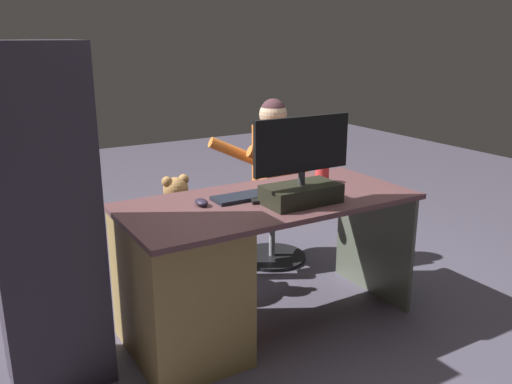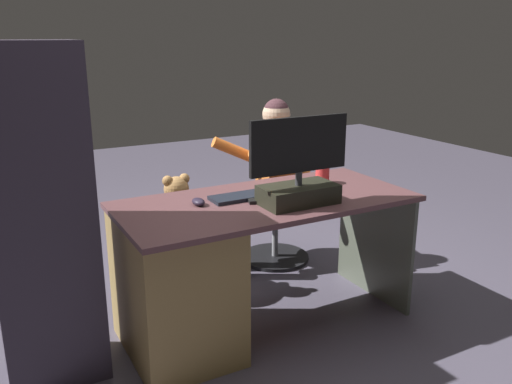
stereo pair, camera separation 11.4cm
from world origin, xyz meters
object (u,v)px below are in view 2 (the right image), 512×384
object	(u,v)px
monitor	(299,178)
person	(267,171)
desk	(196,274)
cup	(322,175)
office_chair_teddy	(179,256)
keyboard	(249,196)
teddy_bear	(176,204)
tv_remote	(251,199)
computer_mouse	(198,202)
visitor_chair	(275,226)

from	to	relation	value
monitor	person	world-z (taller)	monitor
desk	cup	size ratio (longest dim) A/B	16.31
cup	office_chair_teddy	xyz separation A→B (m)	(0.73, -0.47, -0.54)
person	keyboard	bearing A→B (deg)	53.35
keyboard	office_chair_teddy	bearing A→B (deg)	-67.08
keyboard	teddy_bear	xyz separation A→B (m)	(0.22, -0.53, -0.16)
tv_remote	teddy_bear	distance (m)	0.64
tv_remote	teddy_bear	bearing A→B (deg)	-54.10
computer_mouse	office_chair_teddy	bearing A→B (deg)	-97.82
desk	monitor	distance (m)	0.72
person	monitor	bearing A→B (deg)	69.96
desk	office_chair_teddy	distance (m)	0.62
computer_mouse	person	size ratio (longest dim) A/B	0.08
monitor	visitor_chair	size ratio (longest dim) A/B	1.14
visitor_chair	computer_mouse	bearing A→B (deg)	38.31
monitor	keyboard	world-z (taller)	monitor
keyboard	tv_remote	bearing A→B (deg)	75.27
keyboard	office_chair_teddy	xyz separation A→B (m)	(0.22, -0.52, -0.50)
office_chair_teddy	person	size ratio (longest dim) A/B	0.45
keyboard	monitor	bearing A→B (deg)	128.37
keyboard	teddy_bear	distance (m)	0.59
teddy_bear	person	bearing A→B (deg)	-168.92
desk	tv_remote	size ratio (longest dim) A/B	10.50
visitor_chair	person	size ratio (longest dim) A/B	0.42
visitor_chair	teddy_bear	bearing A→B (deg)	11.17
cup	tv_remote	distance (m)	0.54
keyboard	visitor_chair	xyz separation A→B (m)	(-0.57, -0.68, -0.49)
teddy_bear	visitor_chair	distance (m)	0.87
keyboard	cup	bearing A→B (deg)	-174.43
monitor	keyboard	size ratio (longest dim) A/B	1.33
monitor	keyboard	distance (m)	0.31
cup	person	size ratio (longest dim) A/B	0.08
office_chair_teddy	visitor_chair	bearing A→B (deg)	-168.04
keyboard	tv_remote	xyz separation A→B (m)	(0.01, 0.06, -0.00)
teddy_bear	visitor_chair	bearing A→B (deg)	-168.83
monitor	office_chair_teddy	xyz separation A→B (m)	(0.39, -0.73, -0.63)
cup	visitor_chair	world-z (taller)	cup
keyboard	office_chair_teddy	distance (m)	0.75
keyboard	computer_mouse	world-z (taller)	computer_mouse
keyboard	cup	distance (m)	0.52
monitor	cup	world-z (taller)	monitor
desk	tv_remote	bearing A→B (deg)	-177.25
desk	computer_mouse	distance (m)	0.37
computer_mouse	cup	xyz separation A→B (m)	(-0.80, -0.05, 0.03)
cup	office_chair_teddy	bearing A→B (deg)	-32.42
office_chair_teddy	teddy_bear	bearing A→B (deg)	-90.00
office_chair_teddy	person	distance (m)	0.85
computer_mouse	office_chair_teddy	world-z (taller)	computer_mouse
keyboard	desk	bearing A→B (deg)	11.81
keyboard	person	bearing A→B (deg)	-126.65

